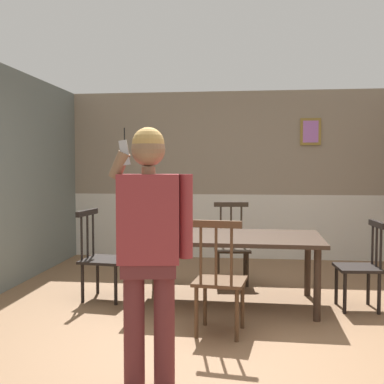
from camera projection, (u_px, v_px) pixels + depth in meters
The scene contains 8 objects.
ground_plane at pixel (227, 328), 4.28m from camera, with size 7.39×7.39×0.00m, color #846042.
room_back_partition at pixel (235, 178), 7.55m from camera, with size 5.35×0.17×2.64m.
dining_table at pixel (227, 242), 5.01m from camera, with size 1.99×1.15×0.73m.
chair_near_window at pixel (103, 257), 5.21m from camera, with size 0.53×0.53×0.98m.
chair_by_doorway at pixel (219, 279), 4.09m from camera, with size 0.48×0.48×1.01m.
chair_at_table_head at pixel (361, 266), 4.83m from camera, with size 0.44×0.44×0.90m.
chair_opposite_corner at pixel (232, 246), 5.95m from camera, with size 0.48×0.48×1.00m.
person_figure at pixel (150, 238), 3.12m from camera, with size 0.55×0.27×1.71m.
Camera 1 is at (0.16, -4.22, 1.45)m, focal length 44.41 mm.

